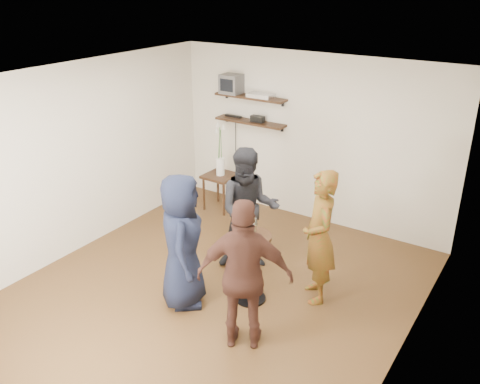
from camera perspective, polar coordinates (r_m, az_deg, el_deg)
name	(u,v)px	position (r m, az deg, el deg)	size (l,w,h in m)	color
room	(214,194)	(5.82, -2.90, -0.24)	(4.58, 5.08, 2.68)	#402814
shelf_upper	(250,97)	(8.06, 1.18, 10.62)	(1.20, 0.25, 0.04)	black
shelf_lower	(250,122)	(8.16, 1.16, 7.88)	(1.20, 0.25, 0.04)	black
crt_monitor	(232,84)	(8.21, -0.92, 12.05)	(0.32, 0.30, 0.30)	#59595B
dvd_deck	(261,95)	(7.95, 2.35, 10.78)	(0.40, 0.24, 0.06)	silver
radio	(257,119)	(8.07, 1.98, 8.20)	(0.22, 0.10, 0.10)	black
power_strip	(233,116)	(8.38, -0.76, 8.53)	(0.30, 0.05, 0.03)	black
side_table	(221,180)	(8.33, -2.20, 1.31)	(0.52, 0.52, 0.60)	black
vase_lilies	(220,158)	(8.19, -2.25, 3.88)	(0.19, 0.19, 0.94)	white
drinks_table	(251,259)	(5.97, 1.23, -7.51)	(0.48, 0.48, 0.87)	black
wine_glass_fl	(246,224)	(5.76, 0.72, -3.58)	(0.07, 0.07, 0.21)	silver
wine_glass_fr	(253,227)	(5.69, 1.51, -3.91)	(0.07, 0.07, 0.21)	silver
wine_glass_bl	(252,223)	(5.81, 1.32, -3.47)	(0.06, 0.06, 0.19)	silver
wine_glass_br	(253,224)	(5.76, 1.50, -3.56)	(0.07, 0.07, 0.21)	silver
person_plaid	(319,237)	(5.96, 8.89, -5.03)	(0.60, 0.39, 1.64)	#A72913
person_dark	(249,209)	(6.55, 0.98, -1.98)	(0.80, 0.62, 1.65)	black
person_navy	(182,241)	(5.85, -6.55, -5.54)	(0.80, 0.52, 1.63)	black
person_brown	(245,276)	(5.16, 0.55, -9.43)	(0.97, 0.41, 1.66)	#47271E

